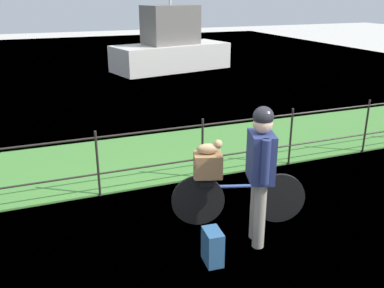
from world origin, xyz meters
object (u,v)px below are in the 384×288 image
object	(u,v)px
cyclist_person	(260,165)
terrier_dog	(210,148)
backpack_on_paving	(213,247)
moored_boat_near	(171,47)
wooden_crate	(208,165)
bicycle_main	(237,198)

from	to	relation	value
cyclist_person	terrier_dog	bearing A→B (deg)	121.26
terrier_dog	backpack_on_paving	bearing A→B (deg)	-111.20
terrier_dog	moored_boat_near	size ratio (longest dim) A/B	0.07
wooden_crate	cyclist_person	distance (m)	0.73
moored_boat_near	wooden_crate	bearing A→B (deg)	-106.61
bicycle_main	moored_boat_near	distance (m)	11.61
bicycle_main	wooden_crate	size ratio (longest dim) A/B	4.80
moored_boat_near	backpack_on_paving	bearing A→B (deg)	-106.81
bicycle_main	terrier_dog	distance (m)	0.78
wooden_crate	terrier_dog	world-z (taller)	terrier_dog
bicycle_main	wooden_crate	bearing A→B (deg)	161.82
wooden_crate	backpack_on_paving	size ratio (longest dim) A/B	0.86
terrier_dog	wooden_crate	bearing A→B (deg)	161.82
backpack_on_paving	moored_boat_near	xyz separation A→B (m)	(3.59, 11.88, 0.66)
bicycle_main	cyclist_person	bearing A→B (deg)	-87.73
bicycle_main	backpack_on_paving	world-z (taller)	bicycle_main
terrier_dog	backpack_on_paving	world-z (taller)	terrier_dog
wooden_crate	backpack_on_paving	distance (m)	1.04
wooden_crate	backpack_on_paving	xyz separation A→B (m)	(-0.28, -0.79, -0.63)
bicycle_main	cyclist_person	xyz separation A→B (m)	(0.02, -0.48, 0.64)
bicycle_main	terrier_dog	bearing A→B (deg)	161.82
bicycle_main	cyclist_person	distance (m)	0.80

